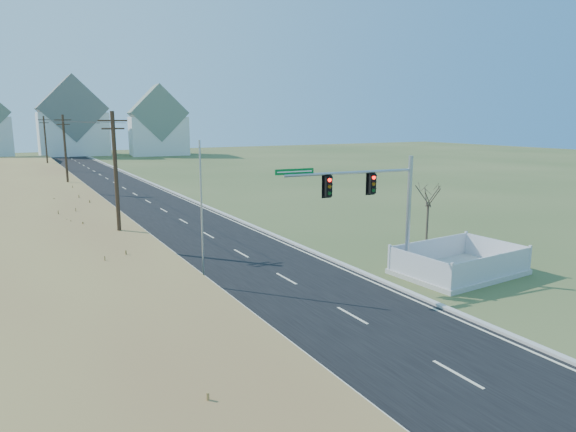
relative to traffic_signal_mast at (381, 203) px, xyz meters
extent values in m
plane|color=#3C4E26|center=(-4.67, -2.02, -4.08)|extent=(260.00, 260.00, 0.00)
cube|color=black|center=(-4.67, 47.98, -4.05)|extent=(8.00, 180.00, 0.06)
cube|color=#B2AFA8|center=(-0.52, 47.98, -3.99)|extent=(0.30, 180.00, 0.18)
cylinder|color=#422D1E|center=(-11.17, 12.98, 0.42)|extent=(0.26, 0.26, 9.00)
cube|color=#422D1E|center=(-11.17, 12.98, 4.32)|extent=(1.80, 0.10, 0.10)
cube|color=#422D1E|center=(-11.17, 12.98, 3.82)|extent=(1.40, 0.10, 0.10)
cylinder|color=#422D1E|center=(-11.17, 42.98, 0.42)|extent=(0.26, 0.26, 9.00)
cube|color=#422D1E|center=(-11.17, 42.98, 4.32)|extent=(1.80, 0.10, 0.10)
cube|color=#422D1E|center=(-11.17, 42.98, 3.82)|extent=(1.40, 0.10, 0.10)
cylinder|color=#422D1E|center=(-11.17, 72.98, 0.42)|extent=(0.26, 0.26, 9.00)
cube|color=#422D1E|center=(-11.17, 72.98, 4.32)|extent=(1.80, 0.10, 0.10)
cube|color=#422D1E|center=(-11.17, 72.98, 3.82)|extent=(1.40, 0.10, 0.10)
cube|color=silver|center=(-2.67, 109.98, 0.92)|extent=(15.00, 10.00, 10.00)
cube|color=slate|center=(-2.67, 109.98, 6.82)|extent=(15.27, 10.20, 15.27)
cube|color=silver|center=(15.33, 101.98, 0.42)|extent=(13.87, 10.31, 9.00)
cube|color=slate|center=(15.33, 101.98, 5.82)|extent=(14.12, 10.51, 13.24)
cylinder|color=#9EA0A5|center=(1.83, -0.15, -3.99)|extent=(0.56, 0.56, 0.19)
cylinder|color=#9EA0A5|center=(1.83, -0.15, -0.81)|extent=(0.24, 0.24, 6.54)
cylinder|color=#9EA0A5|center=(-1.90, 0.16, 1.71)|extent=(7.47, 0.77, 0.15)
cube|color=black|center=(-0.59, 0.05, 1.09)|extent=(0.36, 0.31, 1.05)
cube|color=black|center=(-3.20, 0.27, 1.09)|extent=(0.36, 0.31, 1.05)
cube|color=#056324|center=(-5.07, 0.42, 1.90)|extent=(2.05, 0.21, 0.28)
cube|color=#B7B5AD|center=(4.27, -1.71, -3.95)|extent=(7.02, 5.02, 0.26)
cube|color=silver|center=(4.41, -3.85, -3.18)|extent=(6.42, 0.50, 1.29)
cube|color=silver|center=(4.13, 0.43, -3.18)|extent=(6.42, 0.50, 1.29)
cube|color=silver|center=(1.06, -1.92, -3.18)|extent=(0.36, 4.28, 1.29)
cube|color=silver|center=(7.48, -1.50, -3.18)|extent=(0.36, 4.28, 1.29)
cube|color=white|center=(1.91, -1.03, -3.74)|extent=(0.52, 0.11, 0.64)
cube|color=#AC0B15|center=(1.90, -1.06, -3.74)|extent=(0.41, 0.07, 0.19)
cylinder|color=#B7B5AD|center=(-8.97, 2.95, -4.01)|extent=(0.34, 0.34, 0.15)
cylinder|color=#9EA0A5|center=(-8.97, 2.95, -0.34)|extent=(0.09, 0.09, 7.49)
cylinder|color=#4C3F33|center=(6.12, 2.77, -2.52)|extent=(0.14, 0.14, 3.12)
camera|label=1|loc=(-17.37, -21.22, 4.41)|focal=32.00mm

